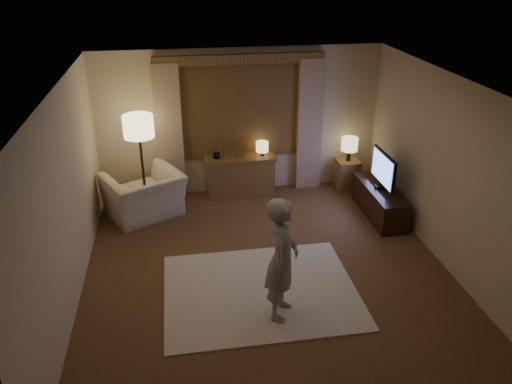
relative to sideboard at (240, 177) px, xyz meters
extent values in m
cube|color=brown|center=(0.05, -2.50, -0.36)|extent=(5.00, 5.50, 0.02)
cube|color=silver|center=(0.05, -2.50, 2.26)|extent=(5.00, 5.50, 0.02)
cube|color=beige|center=(0.05, 0.26, 0.95)|extent=(5.00, 0.02, 2.60)
cube|color=beige|center=(0.05, -5.26, 0.95)|extent=(5.00, 0.02, 2.60)
cube|color=beige|center=(-2.46, -2.50, 0.95)|extent=(0.02, 5.50, 2.60)
cube|color=beige|center=(2.56, -2.50, 0.95)|extent=(0.02, 5.50, 2.60)
cube|color=black|center=(0.05, 0.23, 1.20)|extent=(2.00, 0.01, 1.70)
cube|color=brown|center=(0.05, 0.22, 1.20)|extent=(2.08, 0.04, 1.78)
cube|color=tan|center=(-1.20, 0.15, 0.85)|extent=(0.45, 0.12, 2.40)
cube|color=tan|center=(1.30, 0.15, 0.85)|extent=(0.45, 0.12, 2.40)
cube|color=brown|center=(0.05, 0.17, 2.07)|extent=(2.90, 0.14, 0.16)
cube|color=#F6E7CF|center=(-0.13, -2.92, -0.34)|extent=(2.50, 2.00, 0.02)
cube|color=brown|center=(0.00, 0.00, 0.00)|extent=(1.20, 0.40, 0.70)
cube|color=brown|center=(0.00, 0.00, 0.45)|extent=(0.16, 0.02, 0.20)
imported|color=#999999|center=(-0.40, 0.00, 0.50)|extent=(0.17, 0.13, 0.30)
cylinder|color=black|center=(0.40, 0.00, 0.41)|extent=(0.08, 0.08, 0.12)
cylinder|color=#FFE499|center=(0.40, 0.00, 0.56)|extent=(0.22, 0.22, 0.18)
cylinder|color=black|center=(-1.68, -0.34, -0.33)|extent=(0.36, 0.36, 0.03)
cylinder|color=black|center=(-1.68, -0.34, 0.32)|extent=(0.04, 0.04, 1.34)
cylinder|color=#FFE499|center=(-1.68, -0.34, 1.16)|extent=(0.49, 0.49, 0.36)
imported|color=beige|center=(-1.69, -0.55, 0.03)|extent=(1.51, 1.44, 0.76)
cube|color=brown|center=(2.00, -0.05, -0.07)|extent=(0.40, 0.40, 0.56)
cylinder|color=black|center=(2.00, -0.05, 0.31)|extent=(0.08, 0.08, 0.20)
cylinder|color=#FFE499|center=(2.00, -0.05, 0.53)|extent=(0.30, 0.30, 0.24)
cube|color=black|center=(2.20, -1.17, -0.10)|extent=(0.45, 1.40, 0.50)
cube|color=black|center=(2.20, -1.17, 0.18)|extent=(0.21, 0.10, 0.06)
cube|color=black|center=(2.20, -1.17, 0.51)|extent=(0.05, 0.86, 0.52)
cube|color=#5D81FF|center=(2.17, -1.17, 0.51)|extent=(0.00, 0.80, 0.47)
imported|color=#A19B94|center=(0.04, -3.41, 0.45)|extent=(0.57, 0.67, 1.56)
camera|label=1|loc=(-1.05, -8.18, 3.68)|focal=35.00mm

